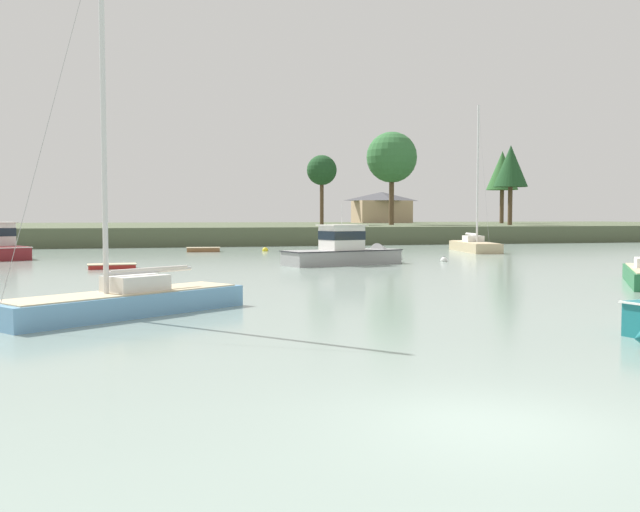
{
  "coord_description": "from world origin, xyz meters",
  "views": [
    {
      "loc": [
        -5.16,
        -9.59,
        3.14
      ],
      "look_at": [
        3.33,
        22.68,
        1.24
      ],
      "focal_mm": 40.06,
      "sensor_mm": 36.0,
      "label": 1
    }
  ],
  "objects_px": {
    "cruiser_grey": "(353,256)",
    "mooring_buoy_white": "(444,260)",
    "dinghy_wood": "(203,250)",
    "sailboat_skyblue": "(125,307)",
    "mooring_buoy_yellow": "(265,250)",
    "dinghy_red": "(112,267)",
    "sailboat_sand": "(474,248)"
  },
  "relations": [
    {
      "from": "dinghy_wood",
      "to": "mooring_buoy_white",
      "type": "distance_m",
      "value": 22.67
    },
    {
      "from": "sailboat_skyblue",
      "to": "dinghy_red",
      "type": "distance_m",
      "value": 20.6
    },
    {
      "from": "sailboat_sand",
      "to": "dinghy_red",
      "type": "bearing_deg",
      "value": -156.62
    },
    {
      "from": "dinghy_red",
      "to": "cruiser_grey",
      "type": "bearing_deg",
      "value": 1.04
    },
    {
      "from": "dinghy_red",
      "to": "mooring_buoy_white",
      "type": "height_order",
      "value": "mooring_buoy_white"
    },
    {
      "from": "mooring_buoy_yellow",
      "to": "mooring_buoy_white",
      "type": "xyz_separation_m",
      "value": [
        9.27,
        -17.0,
        -0.01
      ]
    },
    {
      "from": "mooring_buoy_white",
      "to": "mooring_buoy_yellow",
      "type": "bearing_deg",
      "value": 118.59
    },
    {
      "from": "cruiser_grey",
      "to": "mooring_buoy_white",
      "type": "xyz_separation_m",
      "value": [
        6.76,
        0.78,
        -0.47
      ]
    },
    {
      "from": "sailboat_skyblue",
      "to": "dinghy_wood",
      "type": "distance_m",
      "value": 39.44
    },
    {
      "from": "dinghy_red",
      "to": "mooring_buoy_white",
      "type": "relative_size",
      "value": 5.6
    },
    {
      "from": "dinghy_wood",
      "to": "mooring_buoy_white",
      "type": "xyz_separation_m",
      "value": [
        14.63,
        -17.32,
        -0.06
      ]
    },
    {
      "from": "sailboat_skyblue",
      "to": "mooring_buoy_white",
      "type": "bearing_deg",
      "value": 46.13
    },
    {
      "from": "sailboat_skyblue",
      "to": "mooring_buoy_yellow",
      "type": "relative_size",
      "value": 21.84
    },
    {
      "from": "cruiser_grey",
      "to": "sailboat_sand",
      "type": "distance_m",
      "value": 19.78
    },
    {
      "from": "sailboat_skyblue",
      "to": "mooring_buoy_yellow",
      "type": "distance_m",
      "value": 40.31
    },
    {
      "from": "dinghy_wood",
      "to": "sailboat_sand",
      "type": "relative_size",
      "value": 0.23
    },
    {
      "from": "dinghy_wood",
      "to": "dinghy_red",
      "type": "xyz_separation_m",
      "value": [
        -7.12,
        -18.37,
        -0.03
      ]
    },
    {
      "from": "dinghy_red",
      "to": "cruiser_grey",
      "type": "relative_size",
      "value": 0.31
    },
    {
      "from": "sailboat_sand",
      "to": "mooring_buoy_yellow",
      "type": "height_order",
      "value": "sailboat_sand"
    },
    {
      "from": "cruiser_grey",
      "to": "sailboat_sand",
      "type": "bearing_deg",
      "value": 40.12
    },
    {
      "from": "cruiser_grey",
      "to": "sailboat_skyblue",
      "type": "bearing_deg",
      "value": -123.94
    },
    {
      "from": "dinghy_red",
      "to": "mooring_buoy_yellow",
      "type": "xyz_separation_m",
      "value": [
        12.48,
        18.05,
        -0.01
      ]
    },
    {
      "from": "cruiser_grey",
      "to": "mooring_buoy_white",
      "type": "relative_size",
      "value": 17.9
    },
    {
      "from": "dinghy_wood",
      "to": "sailboat_sand",
      "type": "distance_m",
      "value": 23.61
    },
    {
      "from": "cruiser_grey",
      "to": "mooring_buoy_yellow",
      "type": "bearing_deg",
      "value": 98.02
    },
    {
      "from": "dinghy_wood",
      "to": "mooring_buoy_yellow",
      "type": "bearing_deg",
      "value": -3.44
    },
    {
      "from": "dinghy_wood",
      "to": "cruiser_grey",
      "type": "bearing_deg",
      "value": -66.51
    },
    {
      "from": "cruiser_grey",
      "to": "mooring_buoy_white",
      "type": "height_order",
      "value": "cruiser_grey"
    },
    {
      "from": "mooring_buoy_white",
      "to": "cruiser_grey",
      "type": "bearing_deg",
      "value": -173.42
    },
    {
      "from": "dinghy_red",
      "to": "mooring_buoy_white",
      "type": "distance_m",
      "value": 21.77
    },
    {
      "from": "sailboat_sand",
      "to": "mooring_buoy_yellow",
      "type": "relative_size",
      "value": 23.21
    },
    {
      "from": "sailboat_skyblue",
      "to": "mooring_buoy_white",
      "type": "xyz_separation_m",
      "value": [
        20.79,
        21.63,
        -0.18
      ]
    }
  ]
}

